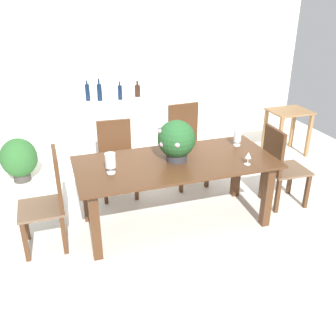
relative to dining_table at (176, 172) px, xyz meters
name	(u,v)px	position (x,y,z in m)	size (l,w,h in m)	color
ground_plane	(172,217)	(0.00, 0.10, -0.63)	(7.04, 7.04, 0.00)	silver
back_wall	(120,64)	(0.00, 2.70, 0.67)	(6.40, 0.10, 2.60)	silver
dining_table	(176,172)	(0.00, 0.00, 0.00)	(2.08, 0.95, 0.75)	#4C2D19
chair_foot_end	(280,164)	(1.28, 0.00, -0.09)	(0.48, 0.44, 0.97)	#4C2D19
chair_far_right	(186,141)	(0.46, 0.93, -0.05)	(0.47, 0.46, 1.05)	#4C2D19
chair_far_left	(116,154)	(-0.46, 0.92, -0.11)	(0.47, 0.46, 0.93)	#4C2D19
chair_head_end	(50,197)	(-1.29, 0.00, -0.07)	(0.43, 0.45, 1.02)	#4C2D19
flower_centerpiece	(177,140)	(0.01, 0.02, 0.35)	(0.39, 0.40, 0.43)	#333338
crystal_vase_left	(237,137)	(0.81, 0.20, 0.23)	(0.09, 0.09, 0.17)	silver
crystal_vase_center_near	(110,161)	(-0.69, -0.07, 0.25)	(0.10, 0.10, 0.21)	silver
wine_glass	(248,156)	(0.67, -0.31, 0.22)	(0.07, 0.07, 0.14)	silver
kitchen_counter	(121,130)	(-0.20, 1.92, -0.15)	(1.62, 0.61, 0.95)	silver
wine_bottle_green	(137,90)	(0.09, 1.96, 0.41)	(0.08, 0.08, 0.23)	black
wine_bottle_dark	(99,92)	(-0.48, 1.90, 0.44)	(0.07, 0.07, 0.31)	#0F1E38
wine_bottle_amber	(74,92)	(-0.82, 2.07, 0.43)	(0.07, 0.07, 0.28)	#B2BFB7
wine_bottle_clear	(88,92)	(-0.64, 1.96, 0.44)	(0.06, 0.06, 0.28)	#0F1E38
wine_bottle_tall	(120,92)	(-0.19, 1.87, 0.42)	(0.06, 0.06, 0.26)	#0F1E38
side_table	(288,122)	(2.30, 1.32, -0.10)	(0.60, 0.50, 0.71)	olive
potted_plant_floor	(19,159)	(-1.66, 1.62, -0.30)	(0.48, 0.48, 0.60)	#423D38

